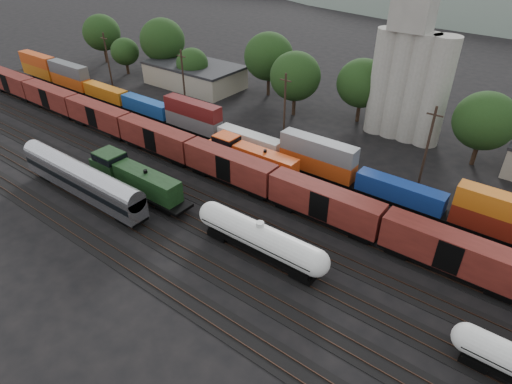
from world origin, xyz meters
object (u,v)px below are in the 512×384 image
Objects in this scene: tank_car_a at (260,238)px; orange_locomotive at (249,156)px; green_locomotive at (132,177)px; grain_silo at (410,74)px; passenger_coach at (81,179)px.

tank_car_a is 0.99× the size of orange_locomotive.
grain_silo reaches higher than green_locomotive.
tank_car_a is 20.02m from orange_locomotive.
green_locomotive is 6.60m from passenger_coach.
grain_silo is (0.33, 41.00, 8.54)m from tank_car_a.
passenger_coach is at bearing -120.20° from grain_silo.
green_locomotive is at bearing 49.44° from passenger_coach.
passenger_coach reaches higher than orange_locomotive.
orange_locomotive is (-13.26, 15.00, -0.19)m from tank_car_a.
passenger_coach is 53.82m from grain_silo.
tank_car_a is (22.16, 0.00, -0.04)m from green_locomotive.
passenger_coach is at bearing -130.56° from green_locomotive.
passenger_coach is (-26.44, -5.00, 0.56)m from tank_car_a.
orange_locomotive is at bearing 131.49° from tank_car_a.
green_locomotive reaches higher than orange_locomotive.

